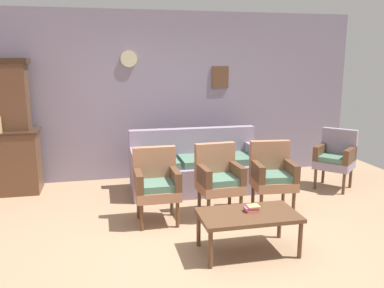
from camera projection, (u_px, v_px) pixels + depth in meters
ground_plane at (206, 242)px, 4.35m from camera, size 7.68×7.68×0.00m
wall_back_with_decor at (167, 96)px, 6.58m from camera, size 6.40×0.09×2.70m
side_cabinet at (0, 162)px, 5.86m from camera, size 1.16×0.55×0.93m
floral_couch at (197, 169)px, 6.04m from camera, size 1.97×0.81×0.90m
armchair_near_couch_end at (156, 182)px, 4.81m from camera, size 0.52×0.49×0.90m
armchair_near_cabinet at (219, 177)px, 5.02m from camera, size 0.55×0.52×0.90m
armchair_by_doorway at (272, 173)px, 5.17m from camera, size 0.57×0.54×0.90m
wingback_chair_by_fireplace at (336, 156)px, 6.08m from camera, size 0.71×0.71×0.90m
coffee_table at (248, 217)px, 4.05m from camera, size 1.00×0.56×0.42m
book_stack_on_table at (252, 208)px, 4.09m from camera, size 0.15×0.11×0.06m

